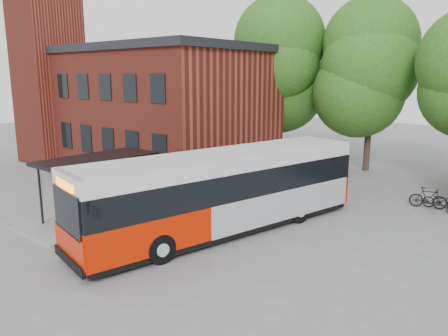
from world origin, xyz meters
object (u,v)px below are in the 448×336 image
Objects in this scene: city_bus at (225,192)px; bus_shelter at (99,187)px; bicycle_1 at (428,198)px; bicycle_0 at (441,201)px.

bus_shelter is at bearing -145.43° from city_bus.
bus_shelter is 16.07m from bicycle_1.
bicycle_0 is at bearing 67.97° from city_bus.
city_bus is 7.57× the size of bicycle_1.
bus_shelter is 0.53× the size of city_bus.
city_bus is at bearing 22.25° from bus_shelter.
city_bus reaches higher than bus_shelter.
city_bus is (5.64, 2.31, 0.24)m from bus_shelter.
city_bus is 10.73m from bicycle_1.
city_bus reaches higher than bicycle_0.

